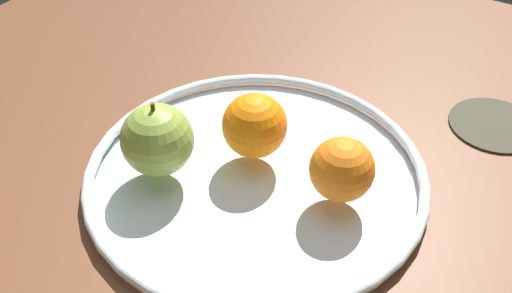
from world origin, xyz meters
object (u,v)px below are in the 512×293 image
at_px(fruit_bowl, 256,174).
at_px(orange_back_right, 255,126).
at_px(orange_front_left, 342,169).
at_px(ambient_coaster, 495,124).
at_px(apple, 157,140).

distance_m(fruit_bowl, orange_back_right, 0.05).
relative_size(orange_front_left, ambient_coaster, 0.61).
bearing_deg(ambient_coaster, fruit_bowl, -130.14).
relative_size(apple, orange_back_right, 1.20).
distance_m(orange_back_right, ambient_coaster, 0.30).
bearing_deg(orange_front_left, apple, -160.11).
xyz_separation_m(fruit_bowl, orange_back_right, (-0.02, 0.02, 0.04)).
bearing_deg(orange_back_right, fruit_bowl, -55.26).
relative_size(orange_back_right, orange_front_left, 1.08).
distance_m(orange_front_left, ambient_coaster, 0.25).
bearing_deg(orange_back_right, ambient_coaster, 44.65).
bearing_deg(orange_back_right, orange_front_left, -5.87).
relative_size(orange_back_right, ambient_coaster, 0.65).
relative_size(apple, orange_front_left, 1.29).
relative_size(fruit_bowl, orange_front_left, 5.63).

